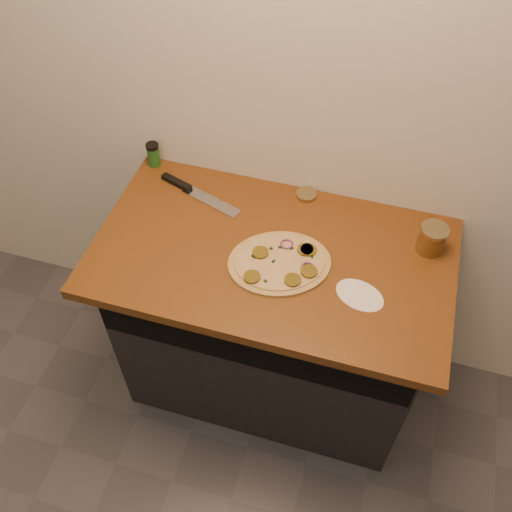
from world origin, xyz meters
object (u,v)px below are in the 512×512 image
(salsa_jar, at_px, (432,239))
(spice_shaker, at_px, (153,154))
(pizza, at_px, (280,263))
(chefs_knife, at_px, (193,191))

(salsa_jar, distance_m, spice_shaker, 1.06)
(pizza, bearing_deg, spice_shaker, 149.80)
(chefs_knife, distance_m, salsa_jar, 0.85)
(pizza, bearing_deg, chefs_knife, 148.94)
(chefs_knife, height_order, salsa_jar, salsa_jar)
(spice_shaker, bearing_deg, pizza, -30.20)
(pizza, xyz_separation_m, spice_shaker, (-0.59, 0.34, 0.04))
(spice_shaker, bearing_deg, salsa_jar, -7.47)
(pizza, xyz_separation_m, salsa_jar, (0.46, 0.20, 0.04))
(chefs_knife, distance_m, spice_shaker, 0.22)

